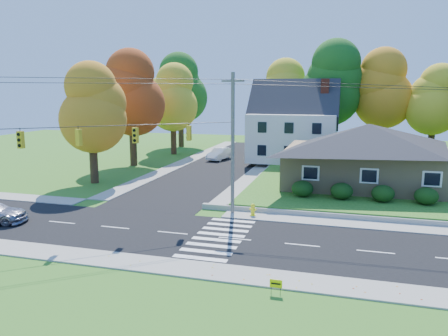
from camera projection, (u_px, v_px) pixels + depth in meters
name	position (u px, v px, depth m)	size (l,w,h in m)	color
ground	(235.00, 239.00, 26.10)	(120.00, 120.00, 0.00)	#3D7923
road_main	(235.00, 239.00, 26.10)	(90.00, 8.00, 0.02)	black
road_cross	(224.00, 164.00, 52.87)	(8.00, 44.00, 0.02)	black
sidewalk_north	(252.00, 216.00, 30.83)	(90.00, 2.00, 0.08)	#9C9A90
sidewalk_south	(209.00, 271.00, 21.36)	(90.00, 2.00, 0.08)	#9C9A90
lawn	(417.00, 179.00, 42.47)	(30.00, 30.00, 0.50)	#3D7923
ranch_house	(367.00, 154.00, 38.54)	(14.60, 10.60, 5.40)	tan
colonial_house	(294.00, 126.00, 51.81)	(10.40, 8.40, 9.60)	silver
hedge_row	(362.00, 192.00, 33.18)	(10.70, 1.70, 1.27)	#163A10
traffic_infrastructure	(238.00, 151.00, 26.52)	(38.10, 10.66, 10.00)	#666059
tree_lot_0	(284.00, 94.00, 57.39)	(6.72, 6.72, 12.51)	#3F2A19
tree_lot_1	(331.00, 84.00, 54.61)	(7.84, 7.84, 14.60)	#3F2A19
tree_lot_2	(381.00, 89.00, 54.07)	(7.28, 7.28, 13.56)	#3F2A19
tree_lot_3	(435.00, 100.00, 51.74)	(6.16, 6.16, 11.47)	#3F2A19
tree_west_0	(91.00, 108.00, 40.77)	(6.16, 6.16, 11.47)	#3F2A19
tree_west_1	(131.00, 93.00, 50.28)	(7.28, 7.28, 13.56)	#3F2A19
tree_west_2	(173.00, 98.00, 59.60)	(6.72, 6.72, 12.51)	#3F2A19
tree_west_3	(180.00, 88.00, 67.49)	(7.84, 7.84, 14.60)	#3F2A19
white_car	(220.00, 154.00, 55.73)	(1.61, 4.61, 1.52)	white
fire_hydrant	(253.00, 210.00, 30.72)	(0.53, 0.41, 0.93)	#FFF216
yard_sign	(276.00, 284.00, 18.92)	(0.55, 0.03, 0.68)	black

